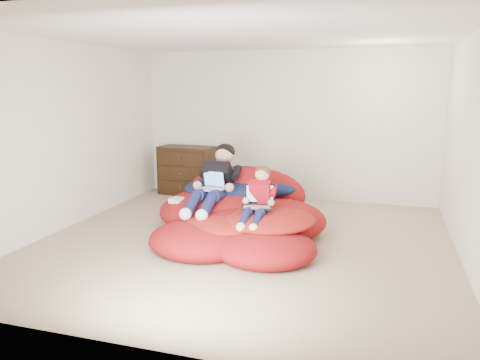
{
  "coord_description": "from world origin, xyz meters",
  "views": [
    {
      "loc": [
        1.59,
        -5.31,
        1.93
      ],
      "look_at": [
        -0.18,
        0.44,
        0.7
      ],
      "focal_mm": 35.0,
      "sensor_mm": 36.0,
      "label": 1
    }
  ],
  "objects_px": {
    "beanbag_pile": "(240,215)",
    "laptop_black": "(258,201)",
    "dresser": "(187,170)",
    "younger_boy": "(259,196)",
    "laptop_white": "(212,185)",
    "older_boy": "(216,178)"
  },
  "relations": [
    {
      "from": "older_boy",
      "to": "younger_boy",
      "type": "bearing_deg",
      "value": -33.99
    },
    {
      "from": "dresser",
      "to": "older_boy",
      "type": "bearing_deg",
      "value": -56.04
    },
    {
      "from": "dresser",
      "to": "laptop_white",
      "type": "bearing_deg",
      "value": -58.13
    },
    {
      "from": "dresser",
      "to": "beanbag_pile",
      "type": "height_order",
      "value": "dresser"
    },
    {
      "from": "dresser",
      "to": "beanbag_pile",
      "type": "bearing_deg",
      "value": -50.49
    },
    {
      "from": "dresser",
      "to": "laptop_black",
      "type": "bearing_deg",
      "value": -49.9
    },
    {
      "from": "laptop_white",
      "to": "laptop_black",
      "type": "height_order",
      "value": "laptop_white"
    },
    {
      "from": "dresser",
      "to": "older_boy",
      "type": "distance_m",
      "value": 2.17
    },
    {
      "from": "younger_boy",
      "to": "laptop_white",
      "type": "distance_m",
      "value": 0.8
    },
    {
      "from": "beanbag_pile",
      "to": "laptop_black",
      "type": "relative_size",
      "value": 5.74
    },
    {
      "from": "dresser",
      "to": "laptop_black",
      "type": "relative_size",
      "value": 2.37
    },
    {
      "from": "beanbag_pile",
      "to": "younger_boy",
      "type": "xyz_separation_m",
      "value": [
        0.35,
        -0.36,
        0.36
      ]
    },
    {
      "from": "beanbag_pile",
      "to": "older_boy",
      "type": "bearing_deg",
      "value": 161.43
    },
    {
      "from": "younger_boy",
      "to": "laptop_white",
      "type": "bearing_deg",
      "value": 154.92
    },
    {
      "from": "beanbag_pile",
      "to": "younger_boy",
      "type": "distance_m",
      "value": 0.62
    },
    {
      "from": "older_boy",
      "to": "younger_boy",
      "type": "xyz_separation_m",
      "value": [
        0.72,
        -0.49,
        -0.08
      ]
    },
    {
      "from": "dresser",
      "to": "laptop_white",
      "type": "relative_size",
      "value": 2.92
    },
    {
      "from": "older_boy",
      "to": "dresser",
      "type": "bearing_deg",
      "value": 123.96
    },
    {
      "from": "younger_boy",
      "to": "laptop_white",
      "type": "xyz_separation_m",
      "value": [
        -0.72,
        0.34,
        0.03
      ]
    },
    {
      "from": "dresser",
      "to": "younger_boy",
      "type": "distance_m",
      "value": 2.99
    },
    {
      "from": "dresser",
      "to": "older_boy",
      "type": "height_order",
      "value": "older_boy"
    },
    {
      "from": "beanbag_pile",
      "to": "laptop_black",
      "type": "height_order",
      "value": "beanbag_pile"
    }
  ]
}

